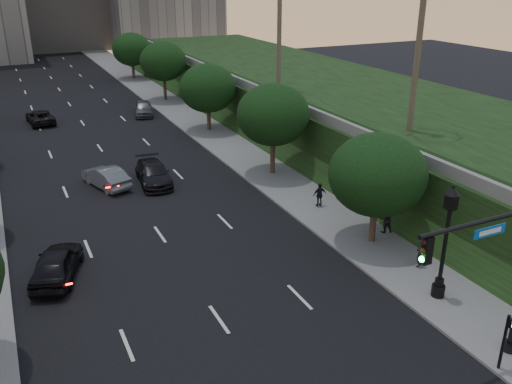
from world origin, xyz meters
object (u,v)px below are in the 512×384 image
traffic_signal_mast (504,279)px  pedestrian_c (320,195)px  sedan_mid_left (106,177)px  pedestrian_a (420,252)px  sedan_near_right (153,174)px  sedan_far_left (40,117)px  pedestrian_b (386,219)px  sedan_near_left (56,264)px  street_lamp (444,248)px  sedan_far_right (143,108)px

traffic_signal_mast → pedestrian_c: size_ratio=4.57×
sedan_mid_left → pedestrian_a: bearing=105.5°
sedan_near_right → pedestrian_a: pedestrian_a is taller
traffic_signal_mast → sedan_far_left: size_ratio=1.46×
sedan_far_left → pedestrian_b: (15.29, -34.06, 0.33)m
sedan_near_left → sedan_far_left: (2.12, 30.98, -0.13)m
traffic_signal_mast → pedestrian_b: 11.28m
pedestrian_a → traffic_signal_mast: bearing=46.6°
traffic_signal_mast → sedan_near_left: size_ratio=1.51×
sedan_near_left → sedan_near_right: 12.97m
traffic_signal_mast → sedan_near_left: 19.84m
pedestrian_a → sedan_far_left: bearing=-93.0°
traffic_signal_mast → sedan_mid_left: (-9.61, 24.77, -2.94)m
traffic_signal_mast → street_lamp: bearing=72.7°
street_lamp → pedestrian_a: street_lamp is taller
traffic_signal_mast → pedestrian_c: traffic_signal_mast is taller
sedan_far_right → pedestrian_b: pedestrian_b is taller
sedan_mid_left → pedestrian_a: (11.97, -18.14, 0.21)m
traffic_signal_mast → sedan_near_left: bearing=136.3°
sedan_mid_left → sedan_near_right: bearing=148.0°
street_lamp → sedan_far_right: size_ratio=1.26×
sedan_near_right → pedestrian_c: 12.03m
street_lamp → sedan_far_left: street_lamp is taller
sedan_far_left → traffic_signal_mast: bearing=100.2°
sedan_near_right → pedestrian_a: 19.46m
pedestrian_c → sedan_far_left: bearing=-61.9°
sedan_far_right → sedan_near_right: bearing=-90.2°
sedan_near_right → pedestrian_b: 16.62m
pedestrian_c → street_lamp: bearing=90.0°
sedan_near_right → sedan_near_left: bearing=-121.1°
pedestrian_a → pedestrian_c: (-0.55, 8.62, -0.02)m
sedan_near_right → pedestrian_a: bearing=-57.5°
sedan_near_left → pedestrian_c: 16.09m
sedan_near_left → pedestrian_c: (16.00, 1.69, 0.12)m
pedestrian_a → pedestrian_b: 3.94m
sedan_near_left → sedan_far_left: bearing=-74.4°
sedan_near_left → pedestrian_c: bearing=-154.5°
sedan_near_left → sedan_far_left: 31.05m
pedestrian_a → pedestrian_c: 8.64m
street_lamp → pedestrian_c: 11.23m
pedestrian_a → pedestrian_c: pedestrian_a is taller
traffic_signal_mast → pedestrian_a: size_ratio=4.45×
sedan_near_left → sedan_mid_left: size_ratio=1.05×
sedan_mid_left → sedan_far_right: 20.16m
sedan_mid_left → sedan_near_right: (3.14, -0.79, 0.01)m
pedestrian_c → sedan_near_right: bearing=-43.8°
sedan_far_left → pedestrian_b: pedestrian_b is taller
sedan_far_left → pedestrian_b: bearing=109.2°
sedan_far_right → street_lamp: bearing=-72.6°
street_lamp → pedestrian_c: bearing=87.3°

